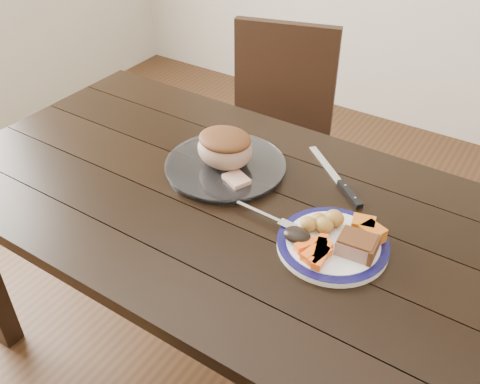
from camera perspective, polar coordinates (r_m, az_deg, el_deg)
The scene contains 15 objects.
ground at distance 2.03m, azimuth -1.67°, elevation -17.27°, with size 4.00×4.00×0.00m, color #472B16.
dining_table at distance 1.54m, azimuth -2.10°, elevation -2.89°, with size 1.61×0.91×0.75m.
chair_far at distance 2.23m, azimuth 3.93°, elevation 6.76°, with size 0.52×0.53×0.93m.
dinner_plate at distance 1.33m, azimuth 9.84°, elevation -5.57°, with size 0.27×0.27×0.02m, color white.
plate_rim at distance 1.32m, azimuth 9.88°, elevation -5.30°, with size 0.27×0.27×0.02m, color #0F0D41.
serving_platter at distance 1.57m, azimuth -1.57°, elevation 2.67°, with size 0.35×0.35×0.02m, color white.
pork_slice at distance 1.29m, azimuth 12.33°, elevation -5.61°, with size 0.09×0.07×0.04m, color #A77666.
roasted_potatoes at distance 1.34m, azimuth 8.90°, elevation -3.13°, with size 0.09×0.09×0.04m.
carrot_batons at distance 1.27m, azimuth 8.32°, elevation -6.29°, with size 0.09×0.11×0.02m.
pumpkin_wedges at distance 1.34m, azimuth 13.46°, elevation -3.93°, with size 0.10×0.07×0.04m.
dark_mushroom at distance 1.30m, azimuth 6.11°, elevation -4.61°, with size 0.07×0.05×0.03m, color black.
fork at distance 1.37m, azimuth 3.20°, elevation -2.71°, with size 0.18×0.03×0.00m.
roast_joint at distance 1.54m, azimuth -1.61°, elevation 4.58°, with size 0.17×0.14×0.11m, color tan.
cut_slice at distance 1.49m, azimuth -0.38°, elevation 1.32°, with size 0.07×0.06×0.02m, color tan.
carving_knife at distance 1.53m, azimuth 10.97°, elevation 0.63°, with size 0.26×0.22×0.01m.
Camera 1 is at (0.69, -0.96, 1.65)m, focal length 40.00 mm.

